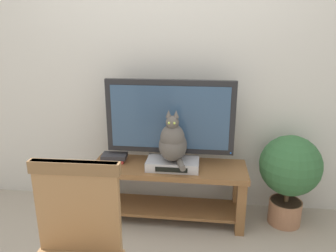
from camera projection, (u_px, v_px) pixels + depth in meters
The scene contains 7 objects.
back_wall at pixel (166, 47), 2.67m from camera, with size 7.00×0.12×2.80m, color beige.
tv_stand at pixel (169, 183), 2.64m from camera, with size 1.25×0.41×0.48m.
tv at pixel (170, 120), 2.55m from camera, with size 1.03×0.20×0.69m.
media_box at pixel (173, 164), 2.54m from camera, with size 0.41×0.23×0.07m.
cat at pixel (173, 142), 2.47m from camera, with size 0.23×0.36×0.42m.
book_stack at pixel (114, 157), 2.68m from camera, with size 0.21×0.16×0.06m.
potted_plant at pixel (290, 171), 2.53m from camera, with size 0.48×0.48×0.76m.
Camera 1 is at (0.34, -1.78, 1.55)m, focal length 34.15 mm.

